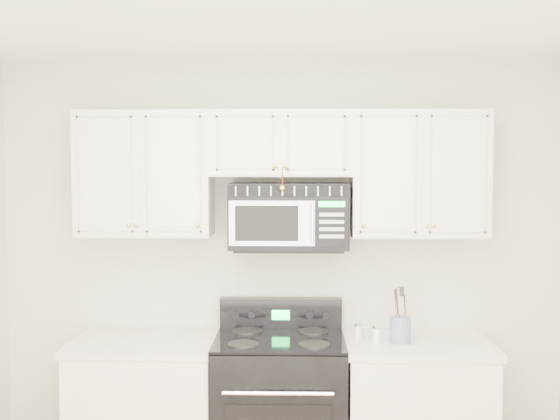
{
  "coord_description": "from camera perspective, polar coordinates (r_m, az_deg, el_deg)",
  "views": [
    {
      "loc": [
        0.1,
        -2.63,
        1.94
      ],
      "look_at": [
        0.0,
        1.3,
        1.7
      ],
      "focal_mm": 45.0,
      "sensor_mm": 36.0,
      "label": 1
    }
  ],
  "objects": [
    {
      "name": "room",
      "position": [
        2.71,
        -0.74,
        -10.1
      ],
      "size": [
        3.51,
        3.51,
        2.61
      ],
      "color": "brown",
      "rests_on": "ground"
    },
    {
      "name": "range",
      "position": [
        4.32,
        -0.02,
        -16.17
      ],
      "size": [
        0.76,
        0.69,
        1.12
      ],
      "color": "black",
      "rests_on": "ground"
    },
    {
      "name": "upper_cabinets",
      "position": [
        4.22,
        0.1,
        3.47
      ],
      "size": [
        2.44,
        0.37,
        0.75
      ],
      "color": "silver",
      "rests_on": "ground"
    },
    {
      "name": "microwave",
      "position": [
        4.21,
        0.73,
        -0.45
      ],
      "size": [
        0.71,
        0.4,
        0.39
      ],
      "color": "black",
      "rests_on": "ground"
    },
    {
      "name": "utensil_crock",
      "position": [
        4.17,
        9.74,
        -9.45
      ],
      "size": [
        0.12,
        0.12,
        0.32
      ],
      "color": "slate",
      "rests_on": "base_cabinet_right"
    },
    {
      "name": "shaker_salt",
      "position": [
        4.22,
        6.35,
        -9.77
      ],
      "size": [
        0.04,
        0.04,
        0.1
      ],
      "color": "silver",
      "rests_on": "base_cabinet_right"
    },
    {
      "name": "shaker_pepper",
      "position": [
        4.14,
        7.83,
        -9.97
      ],
      "size": [
        0.05,
        0.05,
        0.11
      ],
      "color": "silver",
      "rests_on": "base_cabinet_right"
    }
  ]
}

